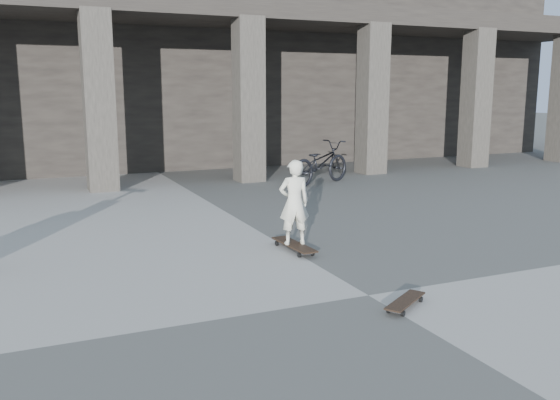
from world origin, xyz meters
name	(u,v)px	position (x,y,z in m)	size (l,w,h in m)	color
ground	(368,295)	(0.00, 0.00, 0.00)	(90.00, 90.00, 0.00)	#474745
colonnade	(135,65)	(0.00, 13.77, 3.03)	(28.00, 8.82, 6.00)	black
longboard	(294,245)	(0.03, 2.04, 0.08)	(0.28, 1.00, 0.10)	black
skateboard_spare	(405,302)	(0.15, -0.47, 0.06)	(0.69, 0.53, 0.08)	black
child	(294,202)	(0.03, 2.04, 0.70)	(0.44, 0.29, 1.20)	beige
bicycle	(321,163)	(3.18, 7.30, 0.52)	(0.69, 1.99, 1.04)	black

